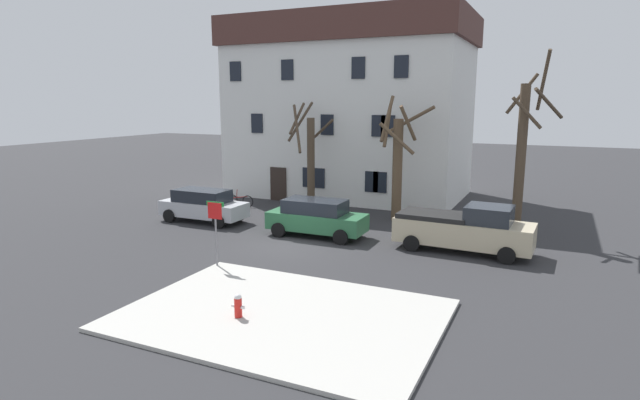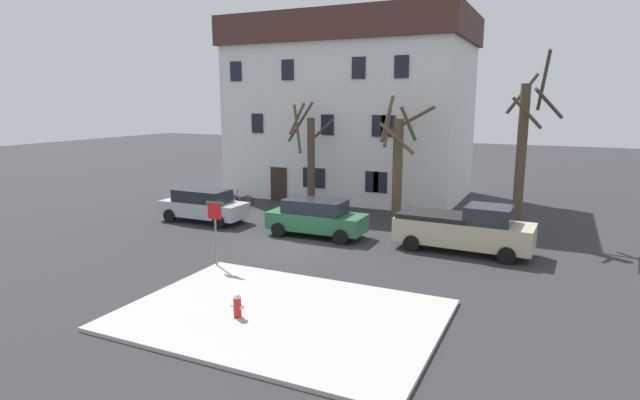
% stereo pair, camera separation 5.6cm
% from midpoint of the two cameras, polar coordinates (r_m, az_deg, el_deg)
% --- Properties ---
extents(ground_plane, '(120.00, 120.00, 0.00)m').
position_cam_midpoint_polar(ground_plane, '(22.68, -3.44, -4.92)').
color(ground_plane, '#2D2D30').
extents(sidewalk_slab, '(9.04, 6.43, 0.12)m').
position_cam_midpoint_polar(sidewalk_slab, '(15.38, -4.36, -12.57)').
color(sidewalk_slab, '#B7B5AD').
rests_on(sidewalk_slab, ground_plane).
extents(building_main, '(15.22, 8.77, 11.42)m').
position_cam_midpoint_polar(building_main, '(34.44, 3.26, 10.23)').
color(building_main, white).
rests_on(building_main, ground_plane).
extents(tree_bare_near, '(2.37, 2.44, 6.13)m').
position_cam_midpoint_polar(tree_bare_near, '(29.29, -1.24, 4.79)').
color(tree_bare_near, '#4C3D2D').
rests_on(tree_bare_near, ground_plane).
extents(tree_bare_mid, '(2.78, 2.75, 6.46)m').
position_cam_midpoint_polar(tree_bare_mid, '(26.99, 8.51, 4.37)').
color(tree_bare_mid, brown).
rests_on(tree_bare_mid, ground_plane).
extents(tree_bare_far, '(2.50, 2.60, 8.38)m').
position_cam_midpoint_polar(tree_bare_far, '(25.43, 21.47, 5.01)').
color(tree_bare_far, '#4C3D2D').
rests_on(tree_bare_far, ground_plane).
extents(car_silver_wagon, '(4.56, 1.95, 1.69)m').
position_cam_midpoint_polar(car_silver_wagon, '(27.30, -12.85, -0.55)').
color(car_silver_wagon, '#B7BABF').
rests_on(car_silver_wagon, ground_plane).
extents(car_green_wagon, '(4.57, 1.99, 1.72)m').
position_cam_midpoint_polar(car_green_wagon, '(23.77, -0.48, -1.93)').
color(car_green_wagon, '#2D6B42').
rests_on(car_green_wagon, ground_plane).
extents(pickup_truck_beige, '(5.63, 2.31, 2.02)m').
position_cam_midpoint_polar(pickup_truck_beige, '(22.16, 15.64, -3.08)').
color(pickup_truck_beige, '#C6B793').
rests_on(pickup_truck_beige, ground_plane).
extents(fire_hydrant, '(0.42, 0.22, 0.69)m').
position_cam_midpoint_polar(fire_hydrant, '(15.11, -9.16, -11.41)').
color(fire_hydrant, red).
rests_on(fire_hydrant, sidewalk_slab).
extents(street_sign_pole, '(0.76, 0.07, 2.55)m').
position_cam_midpoint_polar(street_sign_pole, '(19.39, -11.59, -2.38)').
color(street_sign_pole, slate).
rests_on(street_sign_pole, ground_plane).
extents(bicycle_leaning, '(1.75, 0.17, 1.03)m').
position_cam_midpoint_polar(bicycle_leaning, '(30.89, -8.90, -0.06)').
color(bicycle_leaning, black).
rests_on(bicycle_leaning, ground_plane).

